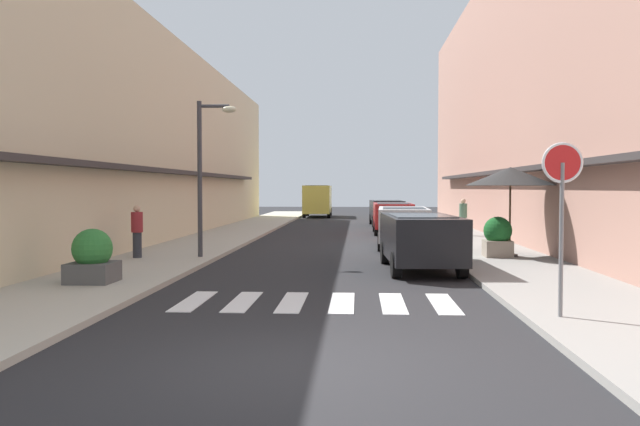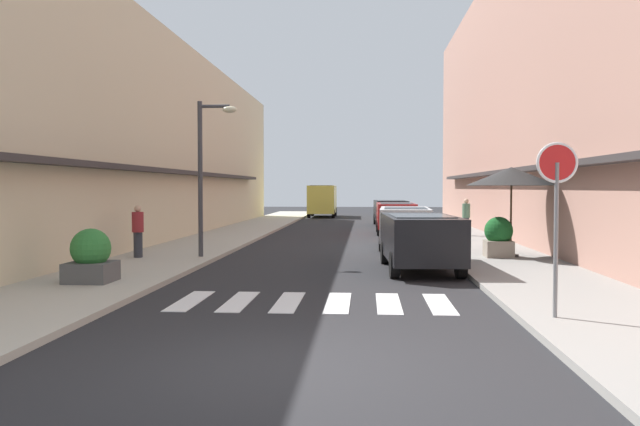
# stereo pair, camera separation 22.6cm
# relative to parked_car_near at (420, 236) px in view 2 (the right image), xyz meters

# --- Properties ---
(ground_plane) EXTENTS (96.16, 96.16, 0.00)m
(ground_plane) POSITION_rel_parked_car_near_xyz_m (-2.41, 8.29, -0.92)
(ground_plane) COLOR #232326
(sidewalk_left) EXTENTS (3.13, 61.19, 0.12)m
(sidewalk_left) POSITION_rel_parked_car_near_xyz_m (-7.43, 8.29, -0.86)
(sidewalk_left) COLOR #ADA899
(sidewalk_left) RESTS_ON ground_plane
(sidewalk_right) EXTENTS (3.13, 61.19, 0.12)m
(sidewalk_right) POSITION_rel_parked_car_near_xyz_m (2.61, 8.29, -0.86)
(sidewalk_right) COLOR gray
(sidewalk_right) RESTS_ON ground_plane
(building_row_left) EXTENTS (5.50, 41.34, 8.30)m
(building_row_left) POSITION_rel_parked_car_near_xyz_m (-11.49, 9.47, 3.22)
(building_row_left) COLOR beige
(building_row_left) RESTS_ON ground_plane
(building_row_right) EXTENTS (5.50, 41.34, 11.99)m
(building_row_right) POSITION_rel_parked_car_near_xyz_m (6.67, 9.47, 5.07)
(building_row_right) COLOR #A87A6B
(building_row_right) RESTS_ON ground_plane
(crosswalk) EXTENTS (5.20, 2.20, 0.01)m
(crosswalk) POSITION_rel_parked_car_near_xyz_m (-2.41, -4.84, -0.92)
(crosswalk) COLOR silver
(crosswalk) RESTS_ON ground_plane
(parked_car_near) EXTENTS (1.98, 4.51, 1.47)m
(parked_car_near) POSITION_rel_parked_car_near_xyz_m (0.00, 0.00, 0.00)
(parked_car_near) COLOR black
(parked_car_near) RESTS_ON ground_plane
(parked_car_mid) EXTENTS (1.95, 4.49, 1.47)m
(parked_car_mid) POSITION_rel_parked_car_near_xyz_m (-0.00, 6.44, -0.00)
(parked_car_mid) COLOR silver
(parked_car_mid) RESTS_ON ground_plane
(parked_car_far) EXTENTS (1.81, 4.00, 1.47)m
(parked_car_far) POSITION_rel_parked_car_near_xyz_m (0.00, 13.40, -0.00)
(parked_car_far) COLOR maroon
(parked_car_far) RESTS_ON ground_plane
(parked_car_distant) EXTENTS (1.93, 4.29, 1.47)m
(parked_car_distant) POSITION_rel_parked_car_near_xyz_m (-0.00, 20.00, -0.00)
(parked_car_distant) COLOR black
(parked_car_distant) RESTS_ON ground_plane
(delivery_van) EXTENTS (2.06, 5.42, 2.37)m
(delivery_van) POSITION_rel_parked_car_near_xyz_m (-4.67, 30.85, 0.48)
(delivery_van) COLOR #D8CC4C
(delivery_van) RESTS_ON ground_plane
(round_street_sign) EXTENTS (0.65, 0.07, 2.78)m
(round_street_sign) POSITION_rel_parked_car_near_xyz_m (1.59, -6.51, 1.33)
(round_street_sign) COLOR slate
(round_street_sign) RESTS_ON sidewalk_right
(street_lamp) EXTENTS (1.19, 0.28, 4.63)m
(street_lamp) POSITION_rel_parked_car_near_xyz_m (-6.15, 1.93, 2.08)
(street_lamp) COLOR #38383D
(street_lamp) RESTS_ON sidewalk_left
(cafe_umbrella) EXTENTS (2.68, 2.68, 2.68)m
(cafe_umbrella) POSITION_rel_parked_car_near_xyz_m (2.94, 2.64, 1.59)
(cafe_umbrella) COLOR #262626
(cafe_umbrella) RESTS_ON sidewalk_right
(planter_corner) EXTENTS (0.96, 0.96, 1.17)m
(planter_corner) POSITION_rel_parked_car_near_xyz_m (-7.41, -3.34, -0.26)
(planter_corner) COLOR #4C4C4C
(planter_corner) RESTS_ON sidewalk_left
(planter_midblock) EXTENTS (0.84, 0.84, 1.20)m
(planter_midblock) POSITION_rel_parked_car_near_xyz_m (2.53, 2.44, -0.20)
(planter_midblock) COLOR gray
(planter_midblock) RESTS_ON sidewalk_right
(pedestrian_walking_near) EXTENTS (0.34, 0.34, 1.55)m
(pedestrian_walking_near) POSITION_rel_parked_car_near_xyz_m (-8.15, 1.55, 0.00)
(pedestrian_walking_near) COLOR #282B33
(pedestrian_walking_near) RESTS_ON sidewalk_left
(pedestrian_walking_far) EXTENTS (0.34, 0.34, 1.59)m
(pedestrian_walking_far) POSITION_rel_parked_car_near_xyz_m (2.91, 11.05, 0.03)
(pedestrian_walking_far) COLOR #282B33
(pedestrian_walking_far) RESTS_ON sidewalk_right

